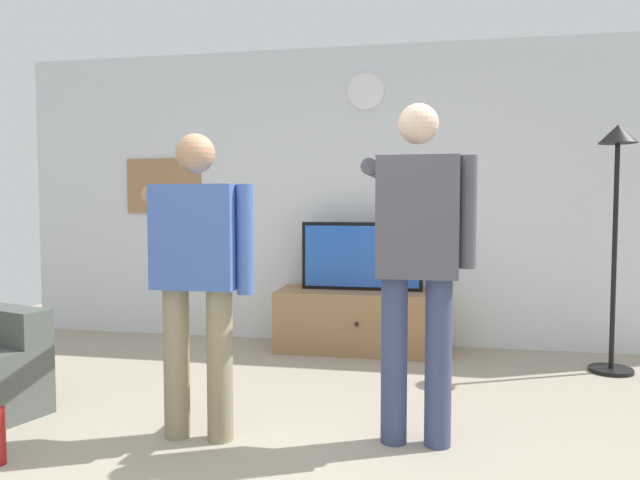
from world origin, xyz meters
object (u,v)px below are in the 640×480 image
Objects in this scene: tv_stand at (361,321)px; wall_clock at (366,91)px; floor_lamp at (616,196)px; person_standing_nearer_lamp at (198,266)px; television at (362,256)px; person_standing_nearer_couch at (417,252)px; framed_picture at (164,186)px.

wall_clock is at bearing 90.00° from tv_stand.
tv_stand is 2.25m from floor_lamp.
wall_clock reaches higher than person_standing_nearer_lamp.
person_standing_nearer_couch reaches higher than television.
wall_clock is 0.17× the size of floor_lamp.
wall_clock is at bearing 74.99° from person_standing_nearer_lamp.
wall_clock reaches higher than television.
wall_clock is (0.00, 0.24, 1.46)m from television.
floor_lamp is 1.13× the size of person_standing_nearer_lamp.
television is 0.56× the size of floor_lamp.
tv_stand is at bearing 171.37° from floor_lamp.
floor_lamp is at bearing 34.53° from person_standing_nearer_lamp.
television is 1.48m from wall_clock.
framed_picture is 0.46× the size of person_standing_nearer_lamp.
framed_picture is 0.40× the size of floor_lamp.
wall_clock is at bearing 163.29° from floor_lamp.
television is 0.59× the size of person_standing_nearer_couch.
floor_lamp is 2.19m from person_standing_nearer_couch.
person_standing_nearer_couch is (0.53, -1.98, 0.20)m from television.
television is 1.40× the size of framed_picture.
person_standing_nearer_couch is at bearing 7.04° from person_standing_nearer_lamp.
television is 2.08m from framed_picture.
wall_clock is (-0.00, 0.29, 2.02)m from tv_stand.
wall_clock reaches higher than framed_picture.
television is at bearing -7.22° from framed_picture.
framed_picture reaches higher than tv_stand.
tv_stand is 2.05m from wall_clock.
wall_clock reaches higher than tv_stand.
framed_picture is at bearing 179.85° from wall_clock.
person_standing_nearer_couch is at bearing -74.69° from tv_stand.
floor_lamp reaches higher than tv_stand.
tv_stand is at bearing -90.00° from television.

